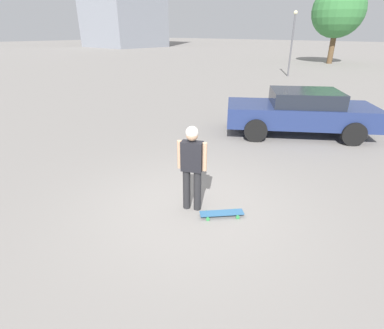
% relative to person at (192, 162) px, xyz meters
% --- Properties ---
extents(ground_plane, '(220.00, 220.00, 0.00)m').
position_rel_person_xyz_m(ground_plane, '(0.00, 0.00, -0.99)').
color(ground_plane, gray).
extents(person, '(0.51, 0.35, 1.67)m').
position_rel_person_xyz_m(person, '(0.00, 0.00, 0.00)').
color(person, '#262628').
rests_on(person, ground_plane).
extents(skateboard, '(0.70, 0.74, 0.08)m').
position_rel_person_xyz_m(skateboard, '(0.61, 0.16, -0.92)').
color(skateboard, '#336693').
rests_on(skateboard, ground_plane).
extents(car_parked_near, '(4.91, 4.20, 1.46)m').
position_rel_person_xyz_m(car_parked_near, '(-0.44, 5.84, -0.21)').
color(car_parked_near, navy).
rests_on(car_parked_near, ground_plane).
extents(tree_distant, '(5.11, 5.11, 7.58)m').
position_rel_person_xyz_m(tree_distant, '(-8.09, 30.94, 4.01)').
color(tree_distant, brown).
rests_on(tree_distant, ground_plane).
extents(lamp_post, '(0.28, 0.28, 4.51)m').
position_rel_person_xyz_m(lamp_post, '(-7.01, 18.86, 1.73)').
color(lamp_post, '#59595E').
rests_on(lamp_post, ground_plane).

